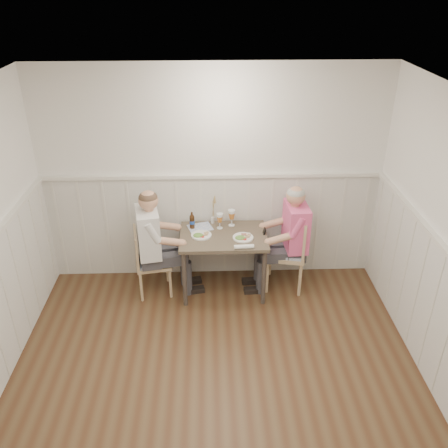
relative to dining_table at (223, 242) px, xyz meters
name	(u,v)px	position (x,y,z in m)	size (l,w,h in m)	color
ground_plane	(217,413)	(-0.12, -1.84, -0.65)	(4.50, 4.50, 0.00)	#4C2E1C
room_shell	(216,268)	(-0.12, -1.84, 0.86)	(4.04, 4.54, 2.60)	white
wainscot	(215,302)	(-0.12, -1.15, 0.03)	(4.00, 4.49, 1.34)	silver
dining_table	(223,242)	(0.00, 0.00, 0.00)	(1.00, 0.70, 0.75)	brown
chair_right	(291,249)	(0.80, 0.05, -0.14)	(0.54, 0.54, 0.95)	tan
chair_left	(149,259)	(-0.87, -0.02, -0.20)	(0.46, 0.46, 0.84)	tan
man_in_pink	(291,246)	(0.79, 0.03, -0.09)	(0.64, 0.44, 1.35)	#3F3F47
diner_cream	(154,252)	(-0.80, -0.05, -0.08)	(0.68, 0.49, 1.36)	#3F3F47
plate_man	(242,237)	(0.21, -0.09, 0.12)	(0.23, 0.23, 0.06)	white
plate_diner	(200,235)	(-0.26, -0.02, 0.11)	(0.23, 0.23, 0.06)	white
beer_glass_a	(232,215)	(0.11, 0.23, 0.23)	(0.08, 0.08, 0.20)	silver
beer_glass_b	(220,219)	(-0.04, 0.16, 0.22)	(0.08, 0.08, 0.19)	silver
beer_bottle	(192,221)	(-0.36, 0.17, 0.19)	(0.06, 0.06, 0.21)	black
rolled_napkin	(244,247)	(0.21, -0.31, 0.12)	(0.22, 0.06, 0.05)	white
grass_vase	(212,210)	(-0.12, 0.29, 0.27)	(0.04, 0.04, 0.38)	silver
gingham_mat	(200,227)	(-0.27, 0.19, 0.10)	(0.33, 0.29, 0.01)	#6F88BE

